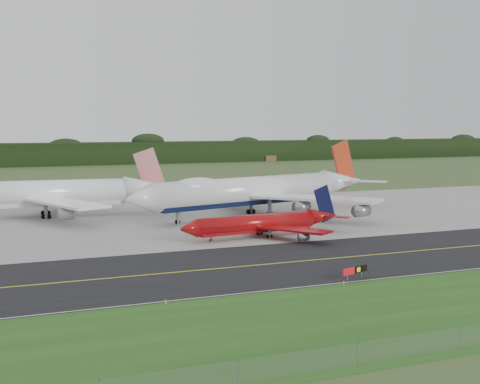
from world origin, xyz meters
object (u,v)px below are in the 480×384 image
at_px(jet_ba_747, 255,191).
at_px(jet_red_737, 264,223).
at_px(jet_star_tail, 44,194).
at_px(taxiway_sign, 355,270).

bearing_deg(jet_ba_747, jet_red_737, -110.44).
bearing_deg(jet_star_tail, jet_ba_747, -20.70).
height_order(jet_ba_747, jet_red_737, jet_ba_747).
bearing_deg(taxiway_sign, jet_star_tail, 112.10).
xyz_separation_m(jet_red_737, jet_star_tail, (-37.18, 45.89, 2.81)).
relative_size(jet_red_737, jet_star_tail, 0.58).
bearing_deg(taxiway_sign, jet_red_737, 85.47).
xyz_separation_m(jet_ba_747, jet_star_tail, (-47.57, 17.98, -0.68)).
height_order(jet_ba_747, taxiway_sign, jet_ba_747).
height_order(jet_ba_747, jet_star_tail, jet_ba_747).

